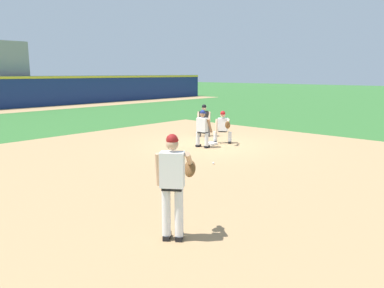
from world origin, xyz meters
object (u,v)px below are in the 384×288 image
object	(u,v)px
baserunner	(202,127)
umpire	(204,119)
first_base_bag	(211,144)
first_baseman	(223,126)
pitcher	(174,181)
baseball	(213,163)

from	to	relation	value
baserunner	umpire	size ratio (longest dim) A/B	1.00
first_base_bag	first_baseman	bearing A→B (deg)	-19.11
first_baseman	umpire	bearing A→B (deg)	64.13
first_baseman	baserunner	bearing A→B (deg)	175.86
first_base_bag	pitcher	bearing A→B (deg)	-145.00
first_base_bag	pitcher	world-z (taller)	pitcher
baserunner	pitcher	bearing A→B (deg)	-142.91
pitcher	first_base_bag	bearing A→B (deg)	35.00
first_base_bag	pitcher	xyz separation A→B (m)	(-7.20, -5.04, 1.01)
umpire	baserunner	bearing A→B (deg)	-141.01
baseball	first_baseman	world-z (taller)	first_baseman
pitcher	baserunner	size ratio (longest dim) A/B	1.27
baserunner	umpire	xyz separation A→B (m)	(2.02, 1.64, 0.00)
first_base_bag	umpire	size ratio (longest dim) A/B	0.26
baserunner	umpire	world-z (taller)	same
first_base_bag	baseball	world-z (taller)	first_base_bag
umpire	first_base_bag	bearing A→B (deg)	-131.52
baserunner	baseball	bearing A→B (deg)	-132.18
first_base_bag	baserunner	xyz separation A→B (m)	(-0.66, -0.10, 0.75)
first_baseman	baserunner	world-z (taller)	baserunner
first_base_bag	baserunner	distance (m)	1.00
pitcher	umpire	world-z (taller)	pitcher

